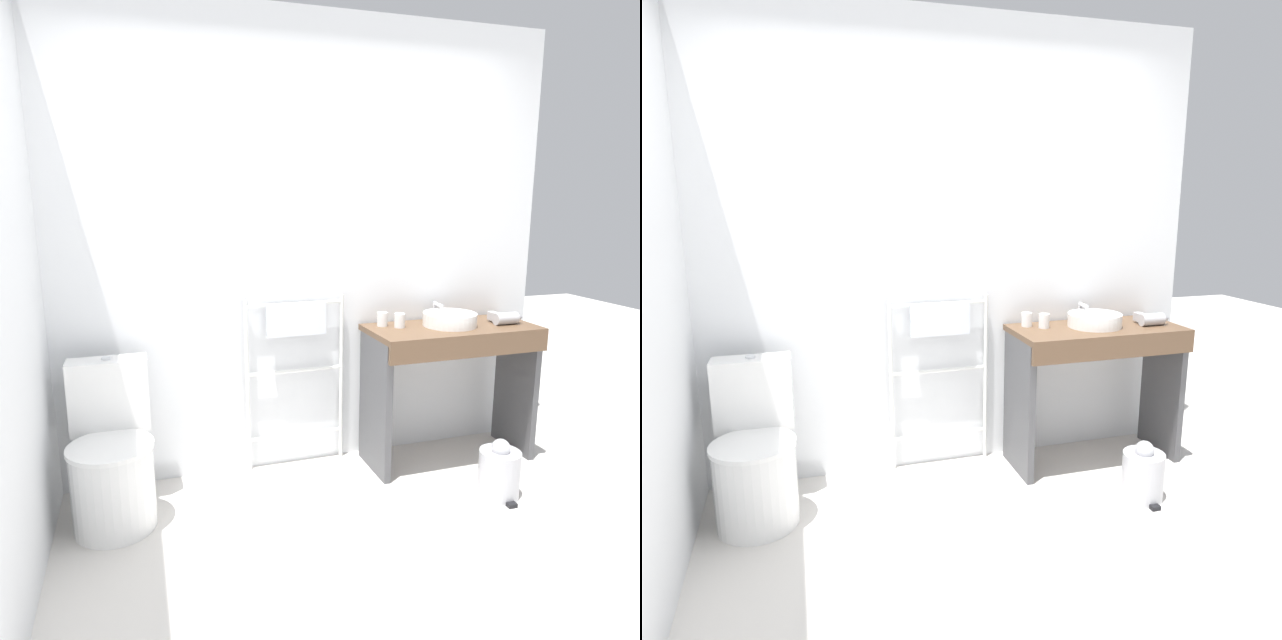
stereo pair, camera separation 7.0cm
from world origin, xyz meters
The scene contains 11 objects.
ground_plane centered at (0.00, 0.00, 0.00)m, with size 12.00×12.00×0.00m, color silver.
wall_back centered at (0.00, 1.46, 1.31)m, with size 3.09×0.12×2.63m, color silver.
toilet centered at (-1.13, 1.03, 0.32)m, with size 0.41×0.55×0.81m.
towel_radiator centered at (-0.08, 1.35, 0.76)m, with size 0.61×0.06×1.05m.
vanity_counter centered at (0.84, 1.13, 0.59)m, with size 1.03×0.47×0.86m.
sink_basin centered at (0.83, 1.16, 0.90)m, with size 0.32×0.32×0.08m.
faucet centered at (0.83, 1.33, 0.93)m, with size 0.02×0.10×0.12m.
cup_near_wall centered at (0.44, 1.28, 0.90)m, with size 0.06×0.06×0.08m.
cup_near_edge centered at (0.52, 1.21, 0.90)m, with size 0.06×0.06×0.08m.
hair_dryer centered at (1.19, 1.09, 0.89)m, with size 0.20×0.15×0.07m.
trash_bin centered at (0.87, 0.63, 0.14)m, with size 0.22×0.26×0.33m.
Camera 2 is at (-0.89, -1.82, 1.63)m, focal length 32.00 mm.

